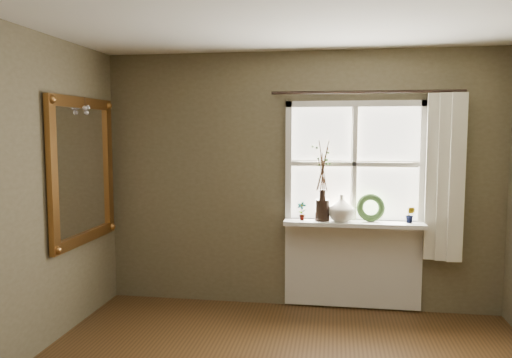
{
  "coord_description": "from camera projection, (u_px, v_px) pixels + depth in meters",
  "views": [
    {
      "loc": [
        0.36,
        -2.8,
        1.81
      ],
      "look_at": [
        -0.33,
        1.55,
        1.38
      ],
      "focal_mm": 35.0,
      "sensor_mm": 36.0,
      "label": 1
    }
  ],
  "objects": [
    {
      "name": "gilt_mirror",
      "position": [
        83.0,
        170.0,
        4.65
      ],
      "size": [
        0.1,
        1.14,
        1.36
      ],
      "color": "white",
      "rests_on": "wall_left"
    },
    {
      "name": "window_apron",
      "position": [
        352.0,
        264.0,
        5.04
      ],
      "size": [
        1.36,
        0.04,
        0.88
      ],
      "primitive_type": "cube",
      "color": "silver",
      "rests_on": "ground"
    },
    {
      "name": "wreath",
      "position": [
        371.0,
        211.0,
        4.89
      ],
      "size": [
        0.29,
        0.14,
        0.29
      ],
      "primitive_type": "torus",
      "rotation": [
        1.36,
        0.0,
        0.08
      ],
      "color": "#2E4C21",
      "rests_on": "window_sill"
    },
    {
      "name": "potted_plant_left",
      "position": [
        302.0,
        211.0,
        4.96
      ],
      "size": [
        0.11,
        0.09,
        0.18
      ],
      "primitive_type": "imported",
      "rotation": [
        0.0,
        0.0,
        -0.31
      ],
      "color": "#2E4C21",
      "rests_on": "window_sill"
    },
    {
      "name": "dark_jug",
      "position": [
        322.0,
        210.0,
        4.93
      ],
      "size": [
        0.18,
        0.18,
        0.21
      ],
      "primitive_type": "cylinder",
      "rotation": [
        0.0,
        0.0,
        -0.33
      ],
      "color": "black",
      "rests_on": "window_sill"
    },
    {
      "name": "curtain",
      "position": [
        444.0,
        178.0,
        4.73
      ],
      "size": [
        0.36,
        0.12,
        1.59
      ],
      "primitive_type": "cube",
      "color": "silver",
      "rests_on": "wall_back"
    },
    {
      "name": "potted_plant_right",
      "position": [
        410.0,
        215.0,
        4.8
      ],
      "size": [
        0.11,
        0.1,
        0.16
      ],
      "primitive_type": "imported",
      "rotation": [
        0.0,
        0.0,
        -0.42
      ],
      "color": "#2E4C21",
      "rests_on": "window_sill"
    },
    {
      "name": "wall_back",
      "position": [
        299.0,
        180.0,
        5.11
      ],
      "size": [
        4.0,
        0.1,
        2.6
      ],
      "primitive_type": "cube",
      "color": "brown",
      "rests_on": "ground"
    },
    {
      "name": "window_sill",
      "position": [
        353.0,
        224.0,
        4.89
      ],
      "size": [
        1.36,
        0.26,
        0.04
      ],
      "primitive_type": "cube",
      "color": "silver",
      "rests_on": "wall_back"
    },
    {
      "name": "window_frame",
      "position": [
        354.0,
        164.0,
        4.94
      ],
      "size": [
        1.36,
        0.06,
        1.24
      ],
      "color": "silver",
      "rests_on": "wall_back"
    },
    {
      "name": "cream_vase",
      "position": [
        341.0,
        208.0,
        4.89
      ],
      "size": [
        0.29,
        0.29,
        0.26
      ],
      "primitive_type": "imported",
      "rotation": [
        0.0,
        0.0,
        -0.16
      ],
      "color": "silver",
      "rests_on": "window_sill"
    },
    {
      "name": "curtain_rod",
      "position": [
        366.0,
        92.0,
        4.8
      ],
      "size": [
        1.84,
        0.03,
        0.03
      ],
      "primitive_type": "cylinder",
      "rotation": [
        0.0,
        1.57,
        0.0
      ],
      "color": "black",
      "rests_on": "wall_back"
    }
  ]
}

